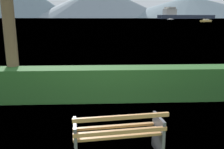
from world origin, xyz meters
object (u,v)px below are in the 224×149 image
Objects in this scene: cargo_ship_large at (183,15)px; park_bench at (118,135)px; sailboat_mid at (206,21)px; fishing_boat_near at (171,19)px.

park_bench is at bearing -108.75° from cargo_ship_large.
park_bench is 121.48m from sailboat_mid.
park_bench is at bearing -114.04° from sailboat_mid.
cargo_ship_large is at bearing 74.24° from sailboat_mid.
park_bench is 0.02× the size of cargo_ship_large.
cargo_ship_large is 214.34m from sailboat_mid.
fishing_boat_near is at bearing 73.80° from park_bench.
cargo_ship_large is 12.71× the size of fishing_boat_near.
fishing_boat_near is (57.91, 199.38, 0.01)m from park_bench.
sailboat_mid reaches higher than park_bench.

